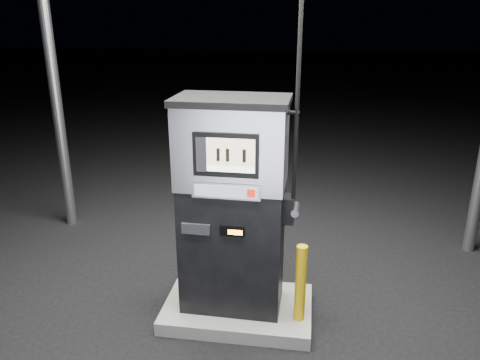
# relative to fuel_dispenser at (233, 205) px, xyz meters

# --- Properties ---
(ground) EXTENTS (80.00, 80.00, 0.00)m
(ground) POSITION_rel_fuel_dispenser_xyz_m (0.06, -0.01, -1.31)
(ground) COLOR black
(ground) RESTS_ON ground
(pump_island) EXTENTS (1.60, 1.00, 0.15)m
(pump_island) POSITION_rel_fuel_dispenser_xyz_m (0.06, -0.01, -1.24)
(pump_island) COLOR #63635F
(pump_island) RESTS_ON ground
(fuel_dispenser) EXTENTS (1.25, 0.69, 4.70)m
(fuel_dispenser) POSITION_rel_fuel_dispenser_xyz_m (0.00, 0.00, 0.00)
(fuel_dispenser) COLOR black
(fuel_dispenser) RESTS_ON pump_island
(bollard_left) EXTENTS (0.15, 0.15, 0.87)m
(bollard_left) POSITION_rel_fuel_dispenser_xyz_m (-0.50, 0.08, -0.73)
(bollard_left) COLOR #CCA10B
(bollard_left) RESTS_ON pump_island
(bollard_right) EXTENTS (0.12, 0.12, 0.84)m
(bollard_right) POSITION_rel_fuel_dispenser_xyz_m (0.73, -0.19, -0.74)
(bollard_right) COLOR #CCA10B
(bollard_right) RESTS_ON pump_island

